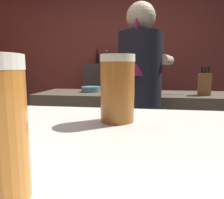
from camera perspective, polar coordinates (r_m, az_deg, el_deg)
wall_back at (r=3.60m, az=2.88°, el=11.52°), size 5.20×0.10×2.70m
prep_counter at (r=2.25m, az=7.98°, el=-9.83°), size 2.10×0.60×0.91m
back_shelf at (r=3.36m, az=1.47°, el=-0.92°), size 0.97×0.36×1.22m
bartender at (r=1.70m, az=7.25°, el=1.37°), size 0.49×0.55×1.65m
knife_block at (r=2.14m, az=23.40°, el=3.85°), size 0.10×0.08×0.26m
mixing_bowl at (r=2.26m, az=-5.63°, el=2.75°), size 0.20×0.20×0.05m
chefs_knife at (r=2.12m, az=15.14°, el=1.49°), size 0.24×0.07×0.01m
pint_glass_far at (r=0.45m, az=1.46°, el=2.98°), size 0.07×0.07×0.14m
bottle_hot_sauce at (r=3.46m, az=-3.98°, el=10.94°), size 0.05×0.05×0.23m
bottle_vinegar at (r=3.41m, az=-1.39°, el=10.82°), size 0.07×0.07×0.21m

